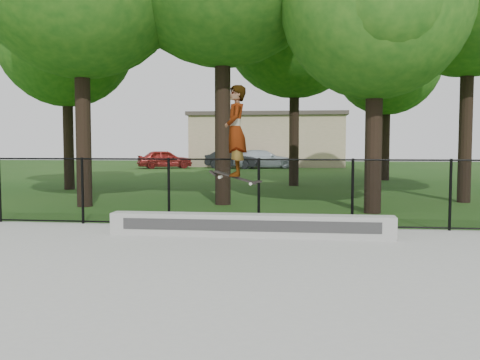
{
  "coord_description": "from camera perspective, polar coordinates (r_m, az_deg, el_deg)",
  "views": [
    {
      "loc": [
        0.99,
        -5.6,
        1.89
      ],
      "look_at": [
        -0.2,
        4.2,
        1.2
      ],
      "focal_mm": 40.0,
      "sensor_mm": 36.0,
      "label": 1
    }
  ],
  "objects": [
    {
      "name": "ground",
      "position": [
        6.0,
        -3.04,
        -14.39
      ],
      "size": [
        100.0,
        100.0,
        0.0
      ],
      "primitive_type": "plane",
      "color": "#1B4C15",
      "rests_on": "ground"
    },
    {
      "name": "chainlink_fence",
      "position": [
        11.59,
        2.01,
        -1.34
      ],
      "size": [
        16.06,
        0.06,
        1.5
      ],
      "color": "black",
      "rests_on": "concrete_slab"
    },
    {
      "name": "grind_ledge",
      "position": [
        10.48,
        1.08,
        -4.85
      ],
      "size": [
        5.55,
        0.4,
        0.44
      ],
      "primitive_type": "cube",
      "color": "#9E9E99",
      "rests_on": "concrete_slab"
    },
    {
      "name": "distant_building",
      "position": [
        43.71,
        3.04,
        4.35
      ],
      "size": [
        12.4,
        6.4,
        4.3
      ],
      "color": "tan",
      "rests_on": "ground"
    },
    {
      "name": "car_a",
      "position": [
        39.87,
        -8.02,
        2.22
      ],
      "size": [
        4.29,
        3.11,
        1.36
      ],
      "primitive_type": "imported",
      "rotation": [
        0.0,
        0.0,
        2.0
      ],
      "color": "maroon",
      "rests_on": "ground"
    },
    {
      "name": "car_c",
      "position": [
        39.36,
        2.47,
        2.24
      ],
      "size": [
        4.68,
        3.03,
        1.36
      ],
      "primitive_type": "imported",
      "rotation": [
        0.0,
        0.0,
        1.85
      ],
      "color": "#9DA9B2",
      "rests_on": "ground"
    },
    {
      "name": "tree_row",
      "position": [
        19.64,
        3.49,
        18.41
      ],
      "size": [
        20.48,
        18.28,
        11.0
      ],
      "color": "black",
      "rests_on": "ground"
    },
    {
      "name": "concrete_slab",
      "position": [
        5.99,
        -3.05,
        -14.11
      ],
      "size": [
        14.0,
        12.0,
        0.06
      ],
      "primitive_type": "cube",
      "color": "#999994",
      "rests_on": "ground"
    },
    {
      "name": "car_b",
      "position": [
        39.28,
        -0.68,
        2.23
      ],
      "size": [
        4.0,
        2.51,
        1.36
      ],
      "primitive_type": "imported",
      "rotation": [
        0.0,
        0.0,
        1.26
      ],
      "color": "black",
      "rests_on": "ground"
    },
    {
      "name": "skater_airborne",
      "position": [
        10.3,
        -0.47,
        5.1
      ],
      "size": [
        0.81,
        0.7,
        1.95
      ],
      "color": "black",
      "rests_on": "ground"
    }
  ]
}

